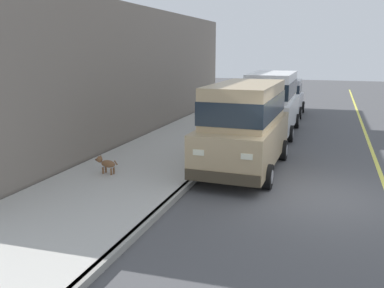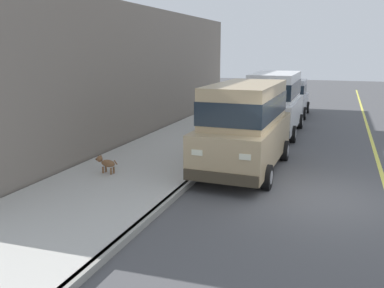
{
  "view_description": "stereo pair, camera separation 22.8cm",
  "coord_description": "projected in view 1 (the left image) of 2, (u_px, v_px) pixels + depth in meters",
  "views": [
    {
      "loc": [
        0.1,
        -9.85,
        3.45
      ],
      "look_at": [
        -3.51,
        0.84,
        0.85
      ],
      "focal_mm": 38.46,
      "sensor_mm": 36.0,
      "label": 1
    },
    {
      "loc": [
        0.32,
        -9.77,
        3.45
      ],
      "look_at": [
        -3.51,
        0.84,
        0.85
      ],
      "focal_mm": 38.46,
      "sensor_mm": 36.0,
      "label": 2
    }
  ],
  "objects": [
    {
      "name": "dog_brown",
      "position": [
        106.0,
        163.0,
        11.18
      ],
      "size": [
        0.75,
        0.26,
        0.49
      ],
      "color": "brown",
      "rests_on": "sidewalk"
    },
    {
      "name": "curb",
      "position": [
        193.0,
        180.0,
        10.88
      ],
      "size": [
        0.16,
        64.0,
        0.14
      ],
      "primitive_type": "cube",
      "color": "gray",
      "rests_on": "ground"
    },
    {
      "name": "building_facade",
      "position": [
        143.0,
        73.0,
        16.41
      ],
      "size": [
        0.5,
        20.0,
        5.07
      ],
      "primitive_type": "cube",
      "color": "slate",
      "rests_on": "ground"
    },
    {
      "name": "ground_plane",
      "position": [
        319.0,
        196.0,
        9.9
      ],
      "size": [
        80.0,
        80.0,
        0.0
      ],
      "primitive_type": "plane",
      "color": "#4C4C4F"
    },
    {
      "name": "car_white_van",
      "position": [
        272.0,
        100.0,
        17.09
      ],
      "size": [
        2.15,
        4.91,
        2.52
      ],
      "color": "white",
      "rests_on": "ground"
    },
    {
      "name": "sidewalk",
      "position": [
        132.0,
        174.0,
        11.44
      ],
      "size": [
        3.6,
        64.0,
        0.14
      ],
      "primitive_type": "cube",
      "color": "#B7B5AD",
      "rests_on": "ground"
    },
    {
      "name": "car_silver_hatchback",
      "position": [
        285.0,
        97.0,
        21.98
      ],
      "size": [
        1.98,
        3.81,
        1.88
      ],
      "color": "#BCBCC1",
      "rests_on": "ground"
    },
    {
      "name": "car_tan_van",
      "position": [
        245.0,
        123.0,
        11.81
      ],
      "size": [
        2.2,
        4.93,
        2.52
      ],
      "color": "tan",
      "rests_on": "ground"
    }
  ]
}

